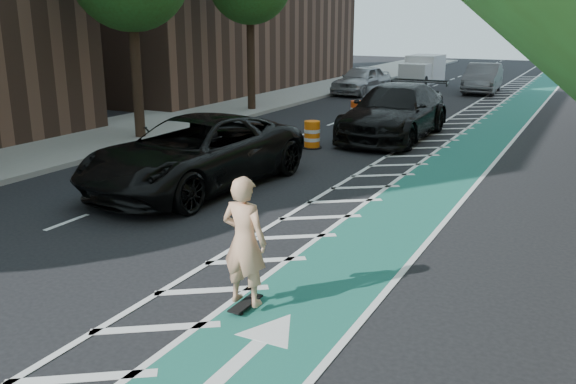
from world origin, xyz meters
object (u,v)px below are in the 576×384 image
Objects in this scene: skateboarder at (244,241)px; suv_near at (195,153)px; barrel_a at (271,139)px; suv_far at (395,112)px.

suv_near is (-4.70, 5.29, -0.17)m from skateboarder.
suv_near is 4.75m from barrel_a.
barrel_a is (-5.11, 9.99, -0.66)m from skateboarder.
suv_near reaches higher than barrel_a.
barrel_a is at bearing -62.30° from skateboarder.
suv_near is 0.99× the size of suv_far.
skateboarder is 7.08m from suv_near.
suv_far is 5.13m from barrel_a.
skateboarder is 11.24m from barrel_a.
barrel_a is (-0.41, 4.71, -0.49)m from suv_near.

